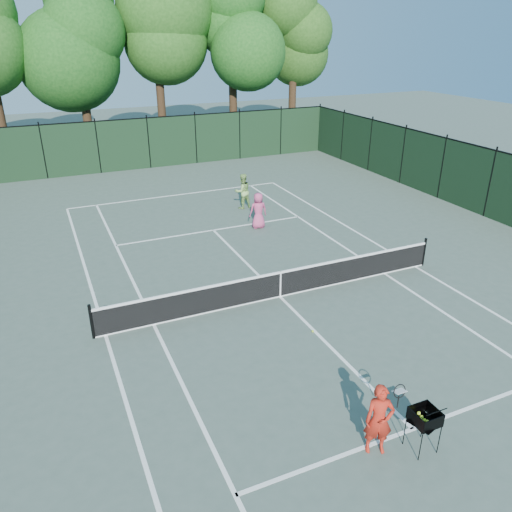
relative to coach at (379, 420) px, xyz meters
name	(u,v)px	position (x,y,z in m)	size (l,w,h in m)	color
ground	(280,297)	(1.09, 6.55, -0.80)	(90.00, 90.00, 0.00)	#47564B
sideline_doubles_left	(106,335)	(-4.39, 6.55, -0.79)	(0.10, 23.77, 0.01)	white
sideline_doubles_right	(415,267)	(6.58, 6.55, -0.79)	(0.10, 23.77, 0.01)	white
sideline_singles_left	(154,325)	(-3.02, 6.55, -0.79)	(0.10, 23.77, 0.01)	white
sideline_singles_right	(384,273)	(5.21, 6.55, -0.79)	(0.10, 23.77, 0.01)	white
baseline_far	(178,195)	(1.09, 18.43, -0.79)	(10.97, 0.10, 0.01)	white
service_line_near	(413,429)	(1.09, 0.15, -0.79)	(8.23, 0.10, 0.01)	white
service_line_far	(213,230)	(1.09, 12.95, -0.79)	(8.23, 0.10, 0.01)	white
center_service_line	(280,297)	(1.09, 6.55, -0.79)	(0.10, 12.80, 0.01)	white
tennis_net	(280,284)	(1.09, 6.55, -0.32)	(11.69, 0.09, 1.06)	black
fence_far	(149,144)	(1.09, 24.55, 0.70)	(24.00, 0.05, 3.00)	black
tree_2	(75,32)	(-1.91, 28.35, 6.93)	(6.00, 6.00, 12.40)	black
tree_3	(154,9)	(3.09, 28.85, 8.21)	(7.00, 7.00, 14.45)	black
tree_4	(232,24)	(8.09, 28.15, 7.35)	(6.20, 6.20, 12.97)	black
tree_5	(294,31)	(13.09, 28.65, 6.91)	(5.80, 5.80, 12.23)	black
coach	(379,420)	(0.00, 0.00, 0.00)	(1.05, 0.58, 1.59)	red
player_pink	(258,211)	(2.97, 12.43, -0.01)	(0.81, 0.57, 1.56)	#C44574
player_green	(243,191)	(3.37, 15.13, 0.04)	(0.88, 0.72, 1.68)	#8EBB5D
ball_hopper	(425,417)	(0.86, -0.33, 0.03)	(0.64, 0.64, 0.99)	black
loose_ball_midcourt	(313,331)	(1.02, 4.32, -0.76)	(0.07, 0.07, 0.07)	#B7DA2C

